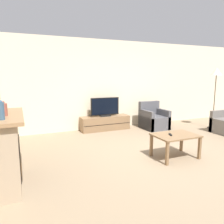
% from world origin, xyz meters
% --- Properties ---
extents(ground_plane, '(24.00, 24.00, 0.00)m').
position_xyz_m(ground_plane, '(0.00, 0.00, 0.00)').
color(ground_plane, '#89755B').
extents(wall_back, '(12.00, 0.06, 2.70)m').
position_xyz_m(wall_back, '(0.00, 2.86, 1.35)').
color(wall_back, beige).
rests_on(wall_back, ground).
extents(fireplace, '(0.50, 1.39, 1.07)m').
position_xyz_m(fireplace, '(-3.08, 0.05, 0.54)').
color(fireplace, tan).
rests_on(fireplace, ground).
extents(mantel_vase_left, '(0.08, 0.08, 0.26)m').
position_xyz_m(mantel_vase_left, '(-3.06, -0.36, 1.19)').
color(mantel_vase_left, '#385670').
rests_on(mantel_vase_left, fireplace).
extents(mantel_vase_centre_left, '(0.12, 0.12, 0.22)m').
position_xyz_m(mantel_vase_centre_left, '(-3.06, -0.05, 1.17)').
color(mantel_vase_centre_left, '#994C3D').
rests_on(mantel_vase_centre_left, fireplace).
extents(mantel_clock, '(0.08, 0.11, 0.15)m').
position_xyz_m(mantel_clock, '(-3.06, 0.19, 1.14)').
color(mantel_clock, brown).
rests_on(mantel_clock, fireplace).
extents(tv_stand, '(1.48, 0.44, 0.42)m').
position_xyz_m(tv_stand, '(-0.48, 2.57, 0.21)').
color(tv_stand, brown).
rests_on(tv_stand, ground).
extents(tv, '(0.89, 0.18, 0.56)m').
position_xyz_m(tv, '(-0.48, 2.57, 0.68)').
color(tv, black).
rests_on(tv, tv_stand).
extents(armchair, '(0.70, 0.76, 0.83)m').
position_xyz_m(armchair, '(0.98, 2.16, 0.27)').
color(armchair, '#4C4C51').
rests_on(armchair, ground).
extents(coffee_table, '(0.86, 0.60, 0.47)m').
position_xyz_m(coffee_table, '(-0.02, -0.10, 0.41)').
color(coffee_table, brown).
rests_on(coffee_table, ground).
extents(remote, '(0.10, 0.15, 0.02)m').
position_xyz_m(remote, '(-0.14, -0.08, 0.48)').
color(remote, black).
rests_on(remote, coffee_table).
extents(floor_lamp, '(0.34, 0.34, 1.86)m').
position_xyz_m(floor_lamp, '(2.73, 1.47, 1.63)').
color(floor_lamp, black).
rests_on(floor_lamp, ground).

